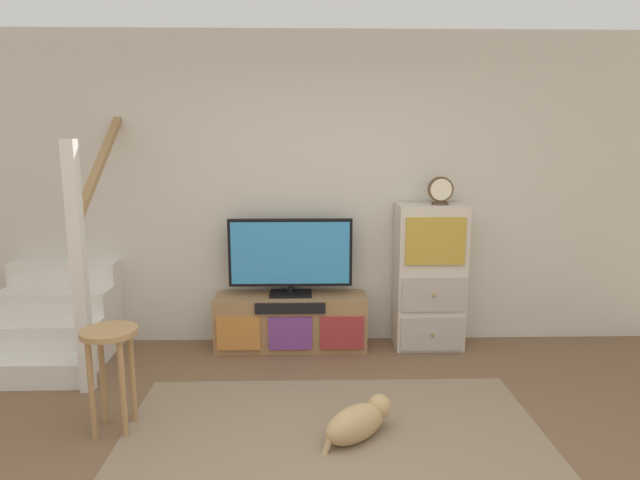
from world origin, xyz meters
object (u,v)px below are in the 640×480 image
object	(u,v)px
media_console	(291,322)
television	(290,255)
desk_clock	(441,191)
bar_stool_near	(111,355)
dog	(358,421)
side_cabinet	(429,277)

from	to	relation	value
media_console	television	size ratio (longest dim) A/B	1.23
desk_clock	bar_stool_near	bearing A→B (deg)	-149.89
desk_clock	dog	distance (m)	2.11
television	side_cabinet	world-z (taller)	side_cabinet
side_cabinet	dog	size ratio (longest dim) A/B	2.66
media_console	side_cabinet	world-z (taller)	side_cabinet
media_console	dog	size ratio (longest dim) A/B	2.75
desk_clock	dog	size ratio (longest dim) A/B	0.50
side_cabinet	bar_stool_near	bearing A→B (deg)	-148.93
dog	desk_clock	bearing A→B (deg)	61.47
side_cabinet	dog	distance (m)	1.76
television	side_cabinet	distance (m)	1.21
television	desk_clock	size ratio (longest dim) A/B	4.48
media_console	bar_stool_near	size ratio (longest dim) A/B	1.96
bar_stool_near	television	bearing A→B (deg)	52.32
media_console	dog	world-z (taller)	media_console
desk_clock	dog	bearing A→B (deg)	-118.53
side_cabinet	bar_stool_near	world-z (taller)	side_cabinet
television	dog	world-z (taller)	television
television	side_cabinet	size ratio (longest dim) A/B	0.84
desk_clock	bar_stool_near	distance (m)	2.83
media_console	television	world-z (taller)	television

